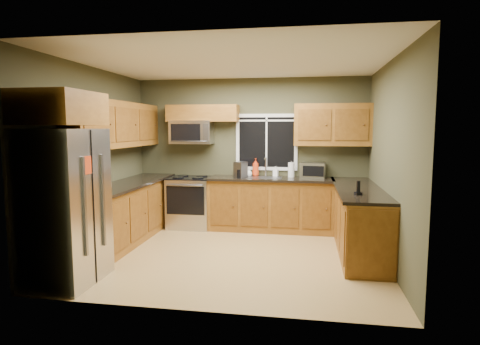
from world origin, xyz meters
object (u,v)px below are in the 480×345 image
(range, at_px, (191,202))
(paper_towel_roll, at_px, (291,170))
(coffee_maker, at_px, (240,170))
(soap_bottle_c, at_px, (248,172))
(cordless_phone, at_px, (358,191))
(kettle, at_px, (242,169))
(refrigerator, at_px, (65,207))
(soap_bottle_a, at_px, (256,167))
(microwave, at_px, (192,132))
(soap_bottle_b, at_px, (276,171))
(toaster_oven, at_px, (313,170))

(range, relative_size, paper_towel_roll, 3.27)
(coffee_maker, distance_m, soap_bottle_c, 0.21)
(cordless_phone, bearing_deg, kettle, 135.67)
(refrigerator, bearing_deg, soap_bottle_c, 58.86)
(coffee_maker, distance_m, soap_bottle_a, 0.37)
(microwave, xyz_separation_m, kettle, (0.92, 0.04, -0.66))
(refrigerator, distance_m, soap_bottle_b, 3.72)
(soap_bottle_a, height_order, soap_bottle_b, soap_bottle_a)
(refrigerator, bearing_deg, soap_bottle_b, 53.37)
(microwave, bearing_deg, coffee_maker, -11.30)
(soap_bottle_b, height_order, cordless_phone, same)
(coffee_maker, height_order, cordless_phone, coffee_maker)
(range, xyz_separation_m, toaster_oven, (2.19, 0.14, 0.60))
(paper_towel_roll, relative_size, soap_bottle_c, 1.76)
(kettle, distance_m, soap_bottle_b, 0.61)
(paper_towel_roll, xyz_separation_m, cordless_phone, (0.94, -1.76, -0.08))
(paper_towel_roll, distance_m, soap_bottle_a, 0.65)
(paper_towel_roll, relative_size, soap_bottle_b, 1.56)
(soap_bottle_c, bearing_deg, range, -174.06)
(cordless_phone, bearing_deg, soap_bottle_c, 134.74)
(toaster_oven, distance_m, soap_bottle_c, 1.14)
(coffee_maker, height_order, soap_bottle_a, soap_bottle_a)
(refrigerator, bearing_deg, cordless_phone, 18.81)
(range, height_order, toaster_oven, toaster_oven)
(microwave, relative_size, coffee_maker, 2.73)
(toaster_oven, distance_m, kettle, 1.27)
(coffee_maker, bearing_deg, paper_towel_roll, 13.12)
(toaster_oven, relative_size, kettle, 1.63)
(toaster_oven, bearing_deg, kettle, 177.95)
(kettle, relative_size, soap_bottle_b, 1.54)
(coffee_maker, relative_size, soap_bottle_b, 1.52)
(soap_bottle_b, bearing_deg, refrigerator, -126.63)
(microwave, height_order, soap_bottle_a, microwave)
(paper_towel_roll, relative_size, soap_bottle_a, 0.89)
(soap_bottle_c, bearing_deg, kettle, 151.09)
(paper_towel_roll, bearing_deg, toaster_oven, -3.01)
(microwave, distance_m, coffee_maker, 1.15)
(range, distance_m, soap_bottle_a, 1.34)
(coffee_maker, bearing_deg, toaster_oven, 8.33)
(toaster_oven, bearing_deg, soap_bottle_b, 173.10)
(cordless_phone, bearing_deg, refrigerator, -161.19)
(paper_towel_roll, xyz_separation_m, soap_bottle_c, (-0.76, -0.05, -0.05))
(soap_bottle_c, distance_m, cordless_phone, 2.41)
(range, height_order, soap_bottle_c, soap_bottle_c)
(range, height_order, microwave, microwave)
(toaster_oven, bearing_deg, microwave, 179.97)
(soap_bottle_b, bearing_deg, soap_bottle_a, 177.59)
(soap_bottle_c, relative_size, cordless_phone, 0.89)
(coffee_maker, height_order, soap_bottle_c, coffee_maker)
(coffee_maker, xyz_separation_m, paper_towel_roll, (0.88, 0.20, -0.00))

